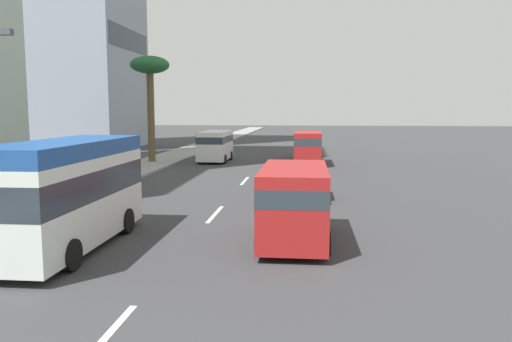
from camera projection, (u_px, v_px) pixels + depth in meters
The scene contains 13 objects.
ground_plane at pixel (256, 168), 35.97m from camera, with size 198.00×198.00×0.00m, color #38383A.
sidewalk_right at pixel (146, 166), 36.77m from camera, with size 162.00×3.46×0.15m, color gray.
lane_stripe_near at pixel (103, 340), 9.05m from camera, with size 3.20×0.16×0.01m, color silver.
lane_stripe_mid at pixel (215, 214), 19.99m from camera, with size 3.20×0.16×0.01m, color silver.
lane_stripe_far at pixel (245, 181), 29.41m from camera, with size 3.20×0.16×0.01m, color silver.
van_lead at pixel (215, 144), 40.32m from camera, with size 5.29×2.21×2.43m.
minibus_second at pixel (67, 190), 14.85m from camera, with size 6.95×2.30×3.22m.
car_third at pixel (302, 181), 23.68m from camera, with size 4.46×1.91×1.68m.
van_fourth at pixel (294, 200), 15.61m from camera, with size 4.79×2.13×2.36m.
car_fifth at pixel (308, 149), 44.04m from camera, with size 4.15×1.81×1.60m.
van_sixth at pixel (308, 146), 38.18m from camera, with size 5.33×2.11×2.45m.
pedestrian_by_tree at pixel (17, 183), 20.96m from camera, with size 0.30×0.35×1.70m.
palm_tree at pixel (150, 72), 38.40m from camera, with size 2.98×2.98×8.05m.
Camera 1 is at (-4.05, -3.60, 4.11)m, focal length 35.43 mm.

